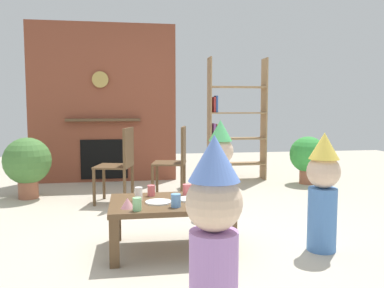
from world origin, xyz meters
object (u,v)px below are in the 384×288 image
object	(u,v)px
paper_cup_far_left	(137,204)
child_with_cone_hat	(214,232)
paper_cup_center	(187,190)
paper_cup_far_right	(151,191)
bookshelf	(232,126)
paper_cup_near_right	(176,200)
child_in_pink	(323,189)
paper_plate_rear	(158,202)
paper_cup_near_left	(139,194)
paper_plate_front	(190,199)
coffee_table	(170,209)
dining_chair_middle	(176,158)
child_by_the_chairs	(220,165)
birthday_cake_slice	(128,203)
potted_plant_tall	(308,156)
potted_plant_short	(27,163)
dining_chair_left	(121,160)

from	to	relation	value
paper_cup_far_left	child_with_cone_hat	bearing A→B (deg)	-70.53
paper_cup_center	paper_cup_far_right	bearing A→B (deg)	175.03
bookshelf	paper_cup_near_right	world-z (taller)	bookshelf
paper_cup_far_left	child_in_pink	bearing A→B (deg)	2.02
paper_cup_center	paper_plate_rear	world-z (taller)	paper_cup_center
bookshelf	paper_cup_near_left	distance (m)	3.29
paper_plate_front	child_with_cone_hat	world-z (taller)	child_with_cone_hat
coffee_table	child_with_cone_hat	distance (m)	1.28
dining_chair_middle	child_with_cone_hat	bearing A→B (deg)	99.36
child_in_pink	child_by_the_chairs	distance (m)	1.32
paper_cup_center	bookshelf	bearing A→B (deg)	68.05
bookshelf	paper_cup_near_left	xyz separation A→B (m)	(-1.52, -2.88, -0.40)
paper_plate_front	child_in_pink	size ratio (longest dim) A/B	0.22
paper_plate_front	child_with_cone_hat	xyz separation A→B (m)	(-0.08, -1.27, 0.13)
paper_cup_near_left	child_by_the_chairs	distance (m)	1.29
dining_chair_middle	paper_plate_front	bearing A→B (deg)	99.48
paper_cup_center	child_by_the_chairs	distance (m)	0.94
paper_cup_far_right	birthday_cake_slice	bearing A→B (deg)	-116.84
paper_cup_near_left	potted_plant_tall	distance (m)	3.49
child_with_cone_hat	child_in_pink	size ratio (longest dim) A/B	1.07
birthday_cake_slice	child_by_the_chairs	distance (m)	1.52
birthday_cake_slice	bookshelf	bearing A→B (deg)	62.72
paper_cup_near_right	child_with_cone_hat	distance (m)	1.07
paper_plate_front	child_in_pink	bearing A→B (deg)	-12.28
paper_cup_center	child_by_the_chairs	world-z (taller)	child_by_the_chairs
bookshelf	coffee_table	xyz separation A→B (m)	(-1.28, -2.94, -0.52)
paper_cup_far_right	potted_plant_short	bearing A→B (deg)	127.73
paper_cup_far_left	child_in_pink	world-z (taller)	child_in_pink
potted_plant_tall	paper_cup_center	bearing A→B (deg)	-133.53
paper_cup_far_left	child_with_cone_hat	xyz separation A→B (m)	(0.35, -1.00, 0.09)
paper_cup_near_left	potted_plant_tall	world-z (taller)	potted_plant_tall
paper_plate_front	dining_chair_middle	bearing A→B (deg)	86.90
paper_cup_far_left	paper_cup_far_right	xyz separation A→B (m)	(0.13, 0.47, -0.00)
dining_chair_middle	paper_cup_far_left	bearing A→B (deg)	88.37
dining_chair_left	paper_plate_front	bearing A→B (deg)	124.07
paper_cup_near_right	dining_chair_middle	world-z (taller)	dining_chair_middle
coffee_table	paper_cup_near_left	bearing A→B (deg)	166.82
paper_cup_far_right	paper_cup_center	bearing A→B (deg)	-4.97
coffee_table	paper_cup_center	xyz separation A→B (m)	(0.16, 0.18, 0.11)
paper_plate_rear	dining_chair_left	distance (m)	1.73
coffee_table	potted_plant_tall	distance (m)	3.35
dining_chair_left	potted_plant_tall	distance (m)	2.84
child_with_cone_hat	child_by_the_chairs	size ratio (longest dim) A/B	1.00
paper_cup_far_left	paper_plate_front	distance (m)	0.51
bookshelf	potted_plant_tall	world-z (taller)	bookshelf
dining_chair_middle	potted_plant_short	xyz separation A→B (m)	(-1.84, 0.25, -0.06)
paper_cup_near_left	paper_plate_front	world-z (taller)	paper_cup_near_left
coffee_table	birthday_cake_slice	size ratio (longest dim) A/B	9.48
bookshelf	child_with_cone_hat	size ratio (longest dim) A/B	1.88
coffee_table	child_in_pink	world-z (taller)	child_in_pink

